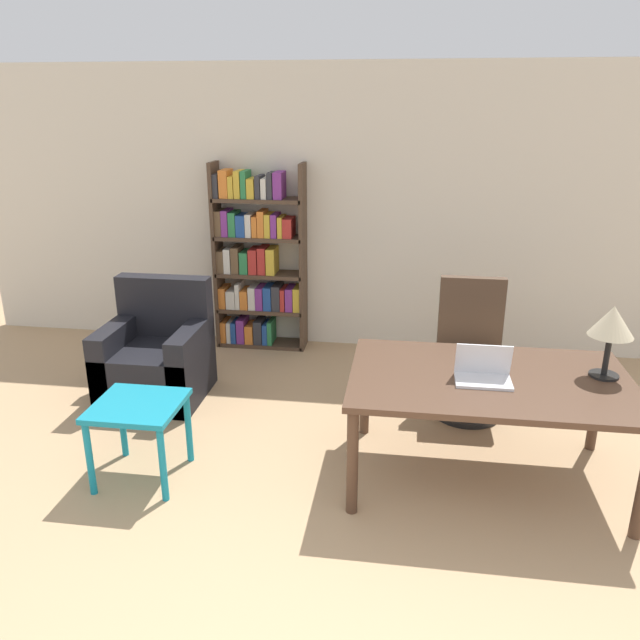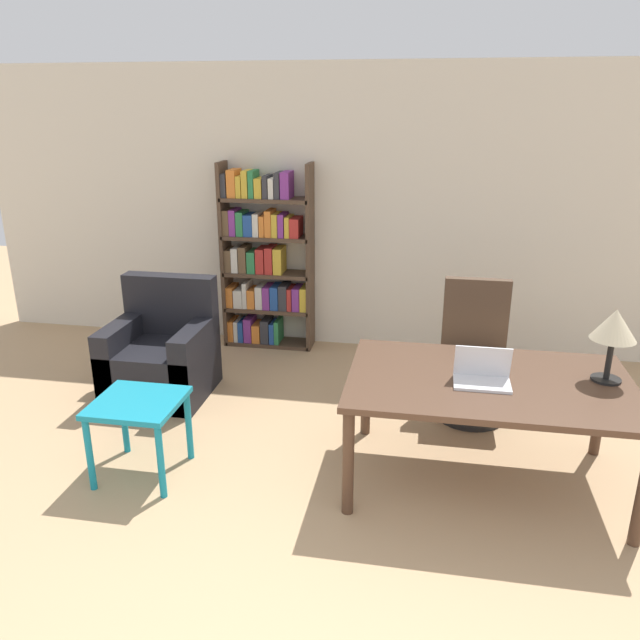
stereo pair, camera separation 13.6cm
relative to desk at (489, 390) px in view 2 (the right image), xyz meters
The scene contains 8 objects.
wall_back 2.59m from the desk, 111.93° to the left, with size 8.00×0.06×2.70m.
desk is the anchor object (origin of this frame).
laptop 0.15m from the desk, 129.43° to the right, with size 0.34×0.22×0.23m.
table_lamp 0.83m from the desk, ahead, with size 0.27×0.27×0.46m.
office_chair 1.00m from the desk, 91.65° to the left, with size 0.54×0.54×1.06m.
side_table_blue 2.23m from the desk, behind, with size 0.55×0.53×0.54m.
armchair 2.74m from the desk, 161.17° to the left, with size 0.80×0.76×0.96m.
bookshelf 2.94m from the desk, 133.50° to the left, with size 0.89×0.28×1.82m.
Camera 2 is at (0.52, -1.42, 2.34)m, focal length 35.00 mm.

